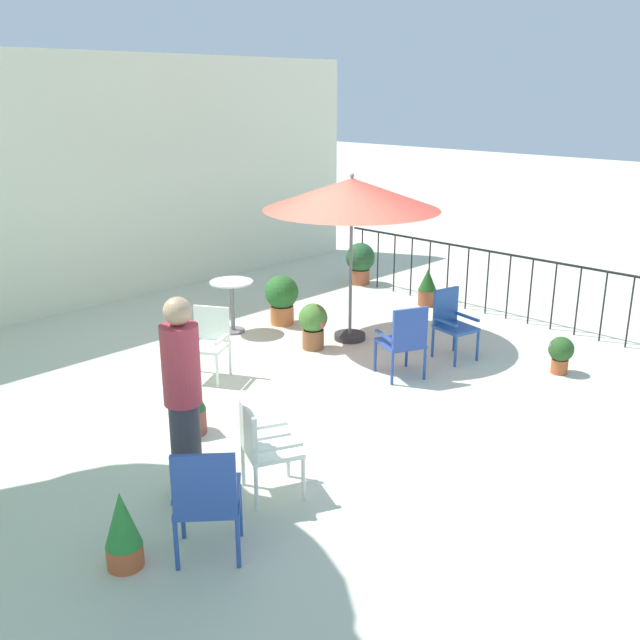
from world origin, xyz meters
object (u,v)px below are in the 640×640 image
(patio_chair_1, at_px, (404,338))
(patio_chair_2, at_px, (208,338))
(potted_plant_2, at_px, (189,403))
(standing_person, at_px, (183,396))
(potted_plant_5, at_px, (561,353))
(potted_plant_1, at_px, (282,297))
(patio_umbrella_0, at_px, (352,195))
(potted_plant_3, at_px, (313,324))
(cafe_table_0, at_px, (232,297))
(patio_chair_4, at_px, (263,444))
(patio_chair_0, at_px, (452,320))
(patio_chair_3, at_px, (206,497))
(potted_plant_4, at_px, (360,261))
(potted_plant_0, at_px, (427,287))
(potted_plant_6, at_px, (123,530))

(patio_chair_1, relative_size, patio_chair_2, 1.07)
(potted_plant_2, xyz_separation_m, standing_person, (-0.70, -0.95, 0.60))
(potted_plant_5, bearing_deg, potted_plant_1, 105.27)
(patio_umbrella_0, distance_m, potted_plant_3, 1.79)
(patio_umbrella_0, height_order, cafe_table_0, patio_umbrella_0)
(patio_chair_4, xyz_separation_m, potted_plant_1, (3.34, 3.36, -0.07))
(patio_chair_0, xyz_separation_m, potted_plant_5, (0.47, -1.30, -0.24))
(patio_umbrella_0, relative_size, standing_person, 1.33)
(potted_plant_3, height_order, standing_person, standing_person)
(patio_chair_4, distance_m, standing_person, 0.80)
(patio_chair_3, bearing_deg, patio_chair_4, 23.04)
(patio_chair_2, bearing_deg, potted_plant_1, 23.50)
(potted_plant_1, bearing_deg, patio_chair_3, -138.50)
(potted_plant_2, bearing_deg, potted_plant_3, 17.52)
(potted_plant_4, bearing_deg, patio_chair_2, -161.23)
(patio_chair_1, distance_m, potted_plant_2, 2.77)
(standing_person, bearing_deg, potted_plant_4, 29.26)
(patio_chair_3, height_order, potted_plant_0, patio_chair_3)
(potted_plant_4, bearing_deg, potted_plant_6, -150.99)
(patio_umbrella_0, relative_size, potted_plant_6, 3.84)
(potted_plant_1, xyz_separation_m, potted_plant_3, (-0.44, -1.09, -0.06))
(patio_umbrella_0, relative_size, potted_plant_2, 3.55)
(patio_chair_4, distance_m, potted_plant_5, 4.44)
(patio_chair_4, xyz_separation_m, potted_plant_0, (5.64, 2.37, -0.18))
(patio_umbrella_0, bearing_deg, cafe_table_0, 123.40)
(potted_plant_1, height_order, standing_person, standing_person)
(potted_plant_3, xyz_separation_m, standing_person, (-3.35, -1.79, 0.58))
(patio_chair_1, height_order, patio_chair_4, patio_chair_1)
(potted_plant_0, bearing_deg, potted_plant_3, -177.90)
(patio_umbrella_0, distance_m, potted_plant_4, 3.41)
(cafe_table_0, bearing_deg, patio_chair_2, -138.77)
(cafe_table_0, relative_size, patio_chair_4, 0.90)
(potted_plant_0, bearing_deg, potted_plant_1, 156.70)
(patio_chair_0, xyz_separation_m, potted_plant_6, (-5.30, -0.74, -0.20))
(patio_chair_1, bearing_deg, patio_chair_3, -163.50)
(patio_chair_2, relative_size, patio_chair_3, 0.92)
(cafe_table_0, bearing_deg, standing_person, -134.28)
(patio_chair_2, height_order, potted_plant_3, patio_chair_2)
(patio_umbrella_0, distance_m, standing_person, 4.46)
(potted_plant_1, relative_size, standing_person, 0.42)
(patio_chair_0, relative_size, patio_chair_3, 0.97)
(patio_chair_0, relative_size, potted_plant_1, 1.22)
(standing_person, bearing_deg, potted_plant_1, 37.22)
(patio_chair_1, xyz_separation_m, potted_plant_4, (2.97, 3.28, -0.09))
(cafe_table_0, height_order, patio_chair_1, patio_chair_1)
(standing_person, bearing_deg, patio_chair_3, -116.76)
(cafe_table_0, xyz_separation_m, potted_plant_3, (0.32, -1.33, -0.17))
(patio_chair_3, height_order, potted_plant_3, patio_chair_3)
(patio_chair_0, bearing_deg, potted_plant_2, 169.58)
(potted_plant_0, relative_size, standing_person, 0.34)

